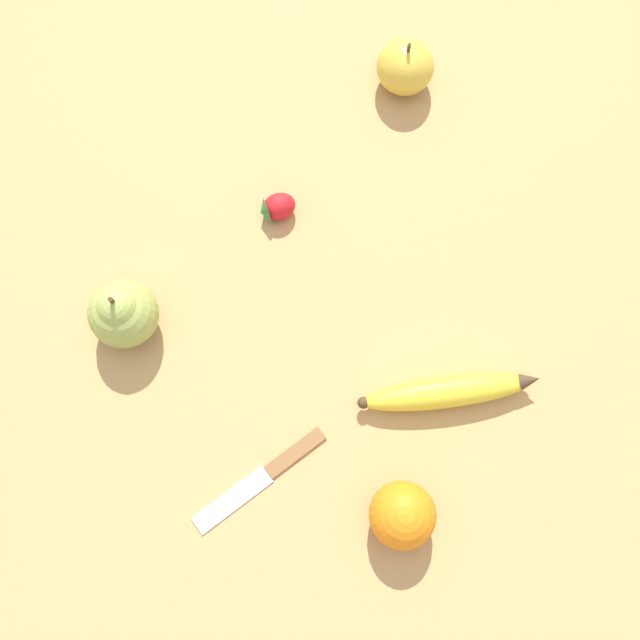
% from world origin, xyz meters
% --- Properties ---
extents(ground_plane, '(3.00, 3.00, 0.00)m').
position_xyz_m(ground_plane, '(0.00, 0.00, 0.00)').
color(ground_plane, tan).
extents(banana, '(0.20, 0.11, 0.04)m').
position_xyz_m(banana, '(0.05, -0.13, 0.02)').
color(banana, yellow).
rests_on(banana, ground_plane).
extents(orange, '(0.07, 0.07, 0.07)m').
position_xyz_m(orange, '(-0.07, -0.21, 0.04)').
color(orange, orange).
rests_on(orange, ground_plane).
extents(pear, '(0.08, 0.08, 0.10)m').
position_xyz_m(pear, '(-0.23, 0.13, 0.04)').
color(pear, '#99A84C').
rests_on(pear, ground_plane).
extents(strawberry, '(0.05, 0.04, 0.03)m').
position_xyz_m(strawberry, '(-0.01, 0.17, 0.02)').
color(strawberry, red).
rests_on(strawberry, ground_plane).
extents(apple, '(0.07, 0.07, 0.08)m').
position_xyz_m(apple, '(0.22, 0.24, 0.03)').
color(apple, gold).
rests_on(apple, ground_plane).
extents(paring_knife, '(0.17, 0.04, 0.01)m').
position_xyz_m(paring_knife, '(-0.18, -0.10, 0.00)').
color(paring_knife, silver).
rests_on(paring_knife, ground_plane).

